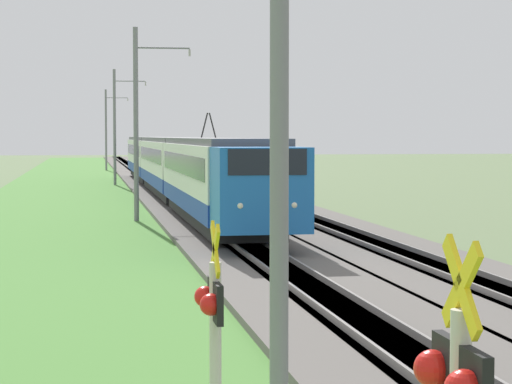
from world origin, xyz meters
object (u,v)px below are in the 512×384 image
(catenary_mast_near, at_px, (284,96))
(catenary_mast_distant, at_px, (107,129))
(catenary_mast_mid, at_px, (137,123))
(catenary_mast_far, at_px, (115,126))
(passenger_train, at_px, (174,163))
(crossing_signal_aux, at_px, (214,356))

(catenary_mast_near, distance_m, catenary_mast_distant, 99.75)
(catenary_mast_mid, relative_size, catenary_mast_far, 0.96)
(passenger_train, xyz_separation_m, catenary_mast_far, (17.44, 2.97, 2.38))
(passenger_train, relative_size, catenary_mast_distant, 6.98)
(catenary_mast_near, bearing_deg, catenary_mast_distant, 0.00)
(passenger_train, relative_size, catenary_mast_far, 6.96)
(passenger_train, height_order, catenary_mast_mid, catenary_mast_mid)
(catenary_mast_mid, height_order, catenary_mast_distant, catenary_mast_distant)
(catenary_mast_near, bearing_deg, crossing_signal_aux, 154.24)
(passenger_train, height_order, catenary_mast_near, catenary_mast_near)
(catenary_mast_near, distance_m, catenary_mast_mid, 33.25)
(passenger_train, distance_m, catenary_mast_near, 49.19)
(catenary_mast_mid, bearing_deg, catenary_mast_near, -180.00)
(crossing_signal_aux, height_order, catenary_mast_far, catenary_mast_far)
(crossing_signal_aux, bearing_deg, catenary_mast_mid, -91.80)
(catenary_mast_mid, bearing_deg, crossing_signal_aux, 178.20)
(passenger_train, height_order, catenary_mast_distant, catenary_mast_distant)
(crossing_signal_aux, relative_size, catenary_mast_near, 0.37)
(catenary_mast_mid, relative_size, catenary_mast_distant, 0.97)
(passenger_train, xyz_separation_m, catenary_mast_near, (-49.06, 2.97, 2.07))
(passenger_train, relative_size, catenary_mast_near, 7.45)
(crossing_signal_aux, height_order, catenary_mast_mid, catenary_mast_mid)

